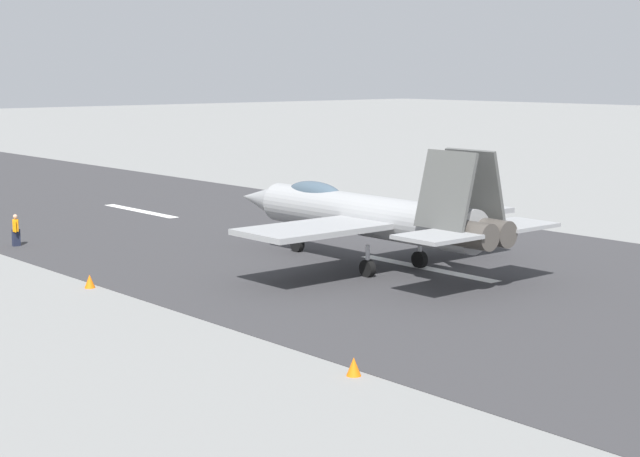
# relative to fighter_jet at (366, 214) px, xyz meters

# --- Properties ---
(ground_plane) EXTENTS (400.00, 400.00, 0.00)m
(ground_plane) POSITION_rel_fighter_jet_xyz_m (-1.59, -1.73, -2.40)
(ground_plane) COLOR gray
(runway_strip) EXTENTS (240.00, 26.00, 0.02)m
(runway_strip) POSITION_rel_fighter_jet_xyz_m (-1.61, -1.73, -2.39)
(runway_strip) COLOR #343336
(runway_strip) RESTS_ON ground
(fighter_jet) EXTENTS (17.14, 14.18, 5.60)m
(fighter_jet) POSITION_rel_fighter_jet_xyz_m (0.00, 0.00, 0.00)
(fighter_jet) COLOR gray
(fighter_jet) RESTS_ON ground
(crew_person) EXTENTS (0.64, 0.44, 1.63)m
(crew_person) POSITION_rel_fighter_jet_xyz_m (15.39, 9.74, -1.59)
(crew_person) COLOR #1E2338
(crew_person) RESTS_ON ground
(marker_cone_near) EXTENTS (0.44, 0.44, 0.55)m
(marker_cone_near) POSITION_rel_fighter_jet_xyz_m (-12.00, 11.71, -2.13)
(marker_cone_near) COLOR orange
(marker_cone_near) RESTS_ON ground
(marker_cone_mid) EXTENTS (0.44, 0.44, 0.55)m
(marker_cone_mid) POSITION_rel_fighter_jet_xyz_m (3.96, 11.71, -2.13)
(marker_cone_mid) COLOR orange
(marker_cone_mid) RESTS_ON ground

